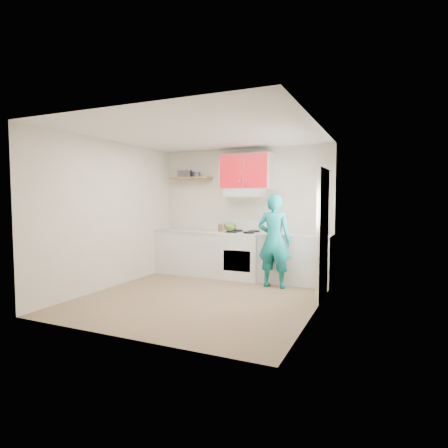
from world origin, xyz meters
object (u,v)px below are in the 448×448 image
at_px(crock, 222,228).
at_px(stove, 243,255).
at_px(person, 274,241).
at_px(tin, 196,174).
at_px(kettle, 230,227).

bearing_deg(crock, stove, 0.98).
distance_m(crock, person, 1.30).
xyz_separation_m(tin, kettle, (0.82, -0.08, -1.08)).
relative_size(stove, person, 0.55).
height_order(stove, kettle, kettle).
xyz_separation_m(stove, person, (0.76, -0.43, 0.38)).
height_order(stove, person, person).
bearing_deg(kettle, tin, 166.51).
bearing_deg(tin, kettle, -5.89).
relative_size(tin, kettle, 0.78).
bearing_deg(kettle, crock, -157.00).
bearing_deg(crock, person, -19.10).
distance_m(tin, person, 2.34).
xyz_separation_m(crock, person, (1.22, -0.42, -0.15)).
relative_size(tin, person, 0.10).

